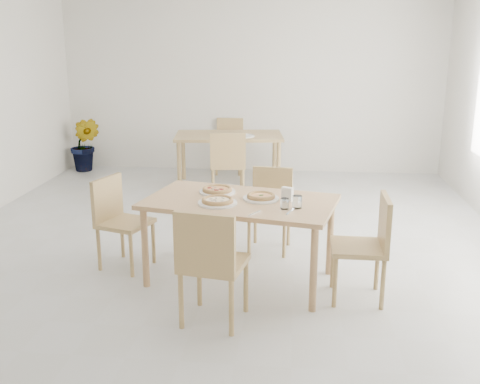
# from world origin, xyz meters

# --- Properties ---
(main_table) EXTENTS (1.77, 1.24, 0.75)m
(main_table) POSITION_xyz_m (0.27, -0.83, 0.67)
(main_table) COLOR tan
(main_table) RESTS_ON ground
(chair_south) EXTENTS (0.53, 0.53, 0.92)m
(chair_south) POSITION_xyz_m (0.14, -1.67, 0.53)
(chair_south) COLOR tan
(chair_south) RESTS_ON ground
(chair_north) EXTENTS (0.45, 0.45, 0.83)m
(chair_north) POSITION_xyz_m (0.50, 0.00, 0.48)
(chair_north) COLOR tan
(chair_north) RESTS_ON ground
(chair_west) EXTENTS (0.54, 0.54, 0.85)m
(chair_west) POSITION_xyz_m (-0.90, -0.61, 0.50)
(chair_west) COLOR tan
(chair_west) RESTS_ON ground
(chair_east) EXTENTS (0.44, 0.44, 0.88)m
(chair_east) POSITION_xyz_m (1.35, -1.10, 0.51)
(chair_east) COLOR tan
(chair_east) RESTS_ON ground
(plate_margherita) EXTENTS (0.31, 0.31, 0.02)m
(plate_margherita) POSITION_xyz_m (0.45, -0.81, 0.76)
(plate_margherita) COLOR white
(plate_margherita) RESTS_ON main_table
(plate_mushroom) EXTENTS (0.33, 0.33, 0.02)m
(plate_mushroom) POSITION_xyz_m (0.10, -0.98, 0.76)
(plate_mushroom) COLOR white
(plate_mushroom) RESTS_ON main_table
(plate_pepperoni) EXTENTS (0.33, 0.33, 0.02)m
(plate_pepperoni) POSITION_xyz_m (0.04, -0.63, 0.76)
(plate_pepperoni) COLOR white
(plate_pepperoni) RESTS_ON main_table
(pizza_margherita) EXTENTS (0.25, 0.25, 0.03)m
(pizza_margherita) POSITION_xyz_m (0.45, -0.81, 0.78)
(pizza_margherita) COLOR tan
(pizza_margherita) RESTS_ON plate_margherita
(pizza_mushroom) EXTENTS (0.28, 0.28, 0.03)m
(pizza_mushroom) POSITION_xyz_m (0.10, -0.98, 0.78)
(pizza_mushroom) COLOR tan
(pizza_mushroom) RESTS_ON plate_mushroom
(pizza_pepperoni) EXTENTS (0.27, 0.27, 0.03)m
(pizza_pepperoni) POSITION_xyz_m (0.04, -0.63, 0.78)
(pizza_pepperoni) COLOR tan
(pizza_pepperoni) RESTS_ON plate_pepperoni
(tumbler_a) EXTENTS (0.08, 0.08, 0.10)m
(tumbler_a) POSITION_xyz_m (0.76, -1.03, 0.80)
(tumbler_a) COLOR white
(tumbler_a) RESTS_ON main_table
(tumbler_b) EXTENTS (0.07, 0.07, 0.09)m
(tumbler_b) POSITION_xyz_m (0.66, -1.07, 0.80)
(tumbler_b) COLOR white
(tumbler_b) RESTS_ON main_table
(napkin_holder) EXTENTS (0.12, 0.10, 0.12)m
(napkin_holder) POSITION_xyz_m (0.68, -0.84, 0.81)
(napkin_holder) COLOR silver
(napkin_holder) RESTS_ON main_table
(fork_a) EXTENTS (0.08, 0.19, 0.01)m
(fork_a) POSITION_xyz_m (0.71, -1.14, 0.75)
(fork_a) COLOR silver
(fork_a) RESTS_ON main_table
(fork_b) EXTENTS (0.09, 0.15, 0.01)m
(fork_b) POSITION_xyz_m (0.43, -1.22, 0.75)
(fork_b) COLOR silver
(fork_b) RESTS_ON main_table
(second_table) EXTENTS (1.62, 1.05, 0.75)m
(second_table) POSITION_xyz_m (-0.23, 2.50, 0.67)
(second_table) COLOR tan
(second_table) RESTS_ON ground
(chair_back_s) EXTENTS (0.52, 0.52, 0.92)m
(chair_back_s) POSITION_xyz_m (-0.15, 1.70, 0.54)
(chair_back_s) COLOR tan
(chair_back_s) RESTS_ON ground
(chair_back_n) EXTENTS (0.43, 0.43, 0.86)m
(chair_back_n) POSITION_xyz_m (-0.33, 3.33, 0.50)
(chair_back_n) COLOR tan
(chair_back_n) RESTS_ON ground
(plate_empty) EXTENTS (0.30, 0.30, 0.02)m
(plate_empty) POSITION_xyz_m (-0.00, 2.35, 0.76)
(plate_empty) COLOR white
(plate_empty) RESTS_ON second_table
(potted_plant) EXTENTS (0.48, 0.39, 0.87)m
(potted_plant) POSITION_xyz_m (-2.65, 3.15, 0.44)
(potted_plant) COLOR #36651E
(potted_plant) RESTS_ON ground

